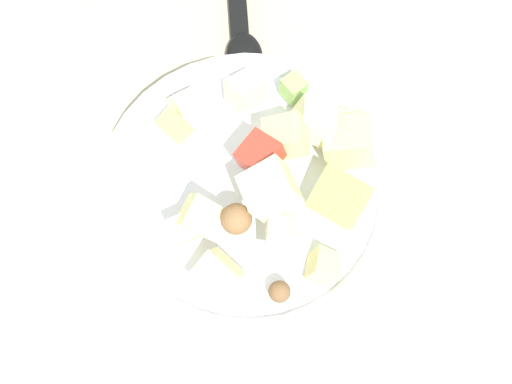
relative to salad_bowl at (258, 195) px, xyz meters
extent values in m
plane|color=silver|center=(0.02, 0.00, -0.05)|extent=(2.40, 2.40, 0.00)
cube|color=tan|center=(0.02, 0.00, -0.04)|extent=(0.45, 0.36, 0.01)
cylinder|color=white|center=(0.00, 0.00, -0.01)|extent=(0.23, 0.23, 0.06)
torus|color=white|center=(0.00, 0.00, 0.02)|extent=(0.25, 0.25, 0.02)
cube|color=#A3CC6B|center=(0.05, -0.08, 0.03)|extent=(0.03, 0.02, 0.03)
sphere|color=brown|center=(-0.04, 0.01, 0.06)|extent=(0.04, 0.03, 0.03)
cube|color=beige|center=(-0.02, -0.01, 0.07)|extent=(0.04, 0.05, 0.04)
sphere|color=brown|center=(-0.09, -0.02, 0.03)|extent=(0.03, 0.03, 0.03)
cube|color=#E5D684|center=(-0.03, 0.04, 0.05)|extent=(0.04, 0.04, 0.03)
cube|color=beige|center=(0.05, -0.05, 0.05)|extent=(0.04, 0.04, 0.04)
cube|color=#A3CC6B|center=(0.05, 0.06, 0.04)|extent=(0.03, 0.03, 0.03)
cube|color=#9EC656|center=(-0.02, -0.07, 0.04)|extent=(0.06, 0.06, 0.04)
cube|color=#E5D684|center=(-0.07, -0.05, 0.03)|extent=(0.03, 0.03, 0.03)
cube|color=beige|center=(0.07, 0.05, 0.04)|extent=(0.03, 0.03, 0.03)
cube|color=#E5D684|center=(0.03, -0.08, 0.03)|extent=(0.04, 0.05, 0.04)
cube|color=beige|center=(-0.05, -0.02, 0.05)|extent=(0.03, 0.03, 0.03)
cube|color=beige|center=(0.08, 0.01, 0.04)|extent=(0.04, 0.04, 0.03)
cube|color=#BC3828|center=(0.01, 0.00, 0.07)|extent=(0.04, 0.04, 0.03)
cube|color=#93C160|center=(0.08, -0.04, 0.03)|extent=(0.02, 0.02, 0.02)
cube|color=#E5D684|center=(0.03, -0.03, 0.06)|extent=(0.03, 0.04, 0.04)
cube|color=beige|center=(-0.07, 0.03, 0.03)|extent=(0.05, 0.05, 0.03)
cube|color=beige|center=(-0.04, 0.06, 0.04)|extent=(0.03, 0.03, 0.02)
ellipsoid|color=black|center=(0.15, 0.01, -0.03)|extent=(0.06, 0.04, 0.01)
camera|label=1|loc=(-0.18, 0.01, 0.53)|focal=46.71mm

